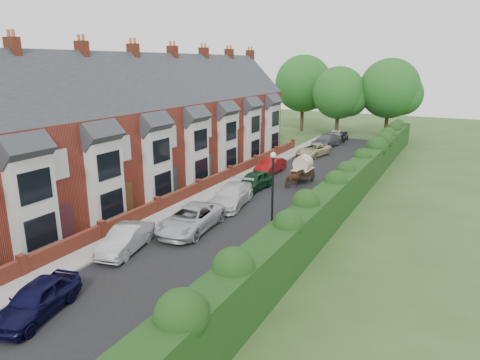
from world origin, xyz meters
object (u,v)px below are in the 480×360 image
object	(u,v)px
car_green	(254,181)
car_black	(341,136)
car_silver_b	(191,219)
car_grey	(327,141)
car_beige	(313,150)
horse	(294,179)
car_white	(231,196)
lamppost	(273,186)
car_silver_a	(126,239)
car_red	(270,166)
horse_cart	(303,167)
car_navy	(36,300)

from	to	relation	value
car_green	car_black	distance (m)	25.03
car_silver_b	car_grey	world-z (taller)	car_grey
car_beige	horse	distance (m)	12.61
car_white	horse	size ratio (longest dim) A/B	2.90
car_beige	car_grey	xyz separation A→B (m)	(-0.32, 5.85, 0.08)
car_white	car_black	size ratio (longest dim) A/B	1.37
lamppost	car_silver_a	distance (m)	8.31
car_white	car_red	bearing A→B (deg)	88.41
car_beige	horse_cart	xyz separation A→B (m)	(2.54, -10.46, 0.65)
lamppost	car_silver_a	size ratio (longest dim) A/B	1.25
lamppost	horse	xyz separation A→B (m)	(-2.77, 10.80, -2.56)
car_silver_b	car_white	distance (m)	5.17
car_navy	car_black	size ratio (longest dim) A/B	1.09
car_beige	car_silver_b	bearing A→B (deg)	-77.04
car_white	car_grey	distance (m)	24.42
car_black	car_grey	bearing A→B (deg)	-98.41
car_red	horse	xyz separation A→B (m)	(3.62, -3.40, 0.06)
car_green	car_white	bearing A→B (deg)	-81.09
car_navy	car_silver_a	bearing A→B (deg)	86.59
car_beige	horse	xyz separation A→B (m)	(2.54, -12.35, 0.08)
car_white	car_green	size ratio (longest dim) A/B	1.20
horse	car_silver_b	bearing A→B (deg)	103.04
car_navy	car_black	distance (m)	44.72
car_silver_b	car_beige	world-z (taller)	car_silver_b
car_silver_b	car_green	xyz separation A→B (m)	(-0.42, 9.45, -0.02)
car_beige	car_grey	size ratio (longest dim) A/B	0.94
car_silver_a	car_red	size ratio (longest dim) A/B	0.99
lamppost	horse	bearing A→B (deg)	104.38
lamppost	car_black	world-z (taller)	lamppost
car_black	car_white	bearing A→B (deg)	-93.36
car_green	car_grey	bearing A→B (deg)	94.92
car_navy	horse	xyz separation A→B (m)	(2.57, 21.62, 0.05)
lamppost	horse	distance (m)	11.44
car_green	horse	size ratio (longest dim) A/B	2.41
car_silver_a	car_silver_b	size ratio (longest dim) A/B	0.78
car_navy	car_black	bearing A→B (deg)	76.76
car_navy	car_red	world-z (taller)	car_navy
car_navy	car_silver_a	world-z (taller)	car_navy
horse	car_green	bearing A→B (deg)	60.17
horse	car_white	bearing A→B (deg)	93.72
lamppost	horse	world-z (taller)	lamppost
lamppost	car_grey	distance (m)	29.65
lamppost	car_green	distance (m)	10.71
car_beige	car_grey	world-z (taller)	car_grey
horse	horse_cart	bearing A→B (deg)	-65.83
car_silver_a	car_white	xyz separation A→B (m)	(1.32, 9.19, 0.06)
lamppost	car_black	size ratio (longest dim) A/B	1.38
car_green	car_grey	world-z (taller)	car_grey
car_silver_a	car_beige	xyz separation A→B (m)	(1.09, 27.75, -0.02)
lamppost	car_beige	distance (m)	23.90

